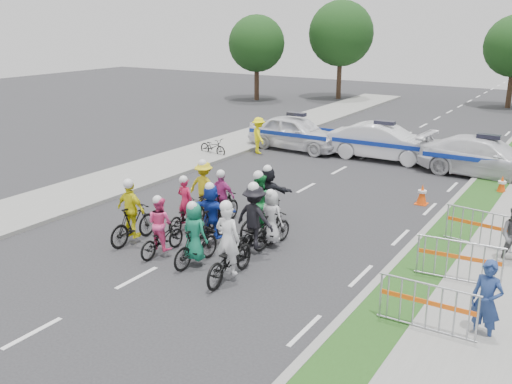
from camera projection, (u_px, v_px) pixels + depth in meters
The scene contains 30 objects.
ground at pixel (137, 278), 13.88m from camera, with size 90.00×90.00×0.00m, color #28282B.
curb_right at pixel (407, 251), 15.34m from camera, with size 0.20×60.00×0.12m, color gray.
grass_strip at pixel (433, 257), 14.98m from camera, with size 1.20×60.00×0.11m, color #214416.
sidewalk_right at pixel (506, 272), 14.07m from camera, with size 2.40×60.00×0.13m, color gray.
sidewalk_left at pixel (101, 186), 21.21m from camera, with size 3.00×60.00×0.13m, color gray.
rider_0 at pixel (229, 254), 13.63m from camera, with size 0.81×2.03×2.03m.
rider_1 at pixel (195, 240), 14.43m from camera, with size 0.76×1.68×1.73m.
rider_2 at pixel (161, 232), 15.11m from camera, with size 0.71×1.65×1.67m.
rider_3 at pixel (133, 218), 15.86m from camera, with size 0.95×1.80×1.89m.
rider_4 at pixel (255, 226), 15.13m from camera, with size 1.16×2.01×2.01m.
rider_5 at pixel (212, 217), 15.85m from camera, with size 1.44×1.72×1.79m.
rider_6 at pixel (187, 212), 16.87m from camera, with size 0.61×1.67×1.70m.
rider_7 at pixel (272, 224), 15.61m from camera, with size 0.76×1.64×1.68m.
rider_8 at pixel (260, 212), 16.37m from camera, with size 0.86×1.97×1.97m.
rider_9 at pixel (223, 203), 17.30m from camera, with size 0.88×1.67×1.75m.
rider_10 at pixel (205, 194), 18.08m from camera, with size 1.10×1.89×1.86m.
rider_11 at pixel (269, 198), 17.49m from camera, with size 1.51×1.80×1.83m.
police_car_0 at pixel (296, 133), 27.15m from camera, with size 1.91×4.74×1.62m, color silver.
police_car_1 at pixel (383, 142), 25.19m from camera, with size 1.67×4.79×1.58m, color silver.
police_car_2 at pixel (486, 157), 22.54m from camera, with size 2.14×5.27×1.53m, color silver.
spectator_0 at pixel (486, 302), 10.97m from camera, with size 0.62×0.40×1.69m, color navy.
marshal_hiviz at pixel (259, 135), 26.37m from camera, with size 1.09×0.63×1.68m, color #FFF30D.
barrier_0 at pixel (427, 309), 11.25m from camera, with size 2.00×0.50×1.12m, color #A5A8AD, non-canonical shape.
barrier_1 at pixel (459, 263), 13.36m from camera, with size 2.00×0.50×1.12m, color #A5A8AD, non-canonical shape.
barrier_2 at pixel (481, 230), 15.41m from camera, with size 2.00×0.50×1.12m, color #A5A8AD, non-canonical shape.
cone_0 at pixel (422, 195), 19.26m from camera, with size 0.40×0.40×0.70m.
cone_1 at pixel (502, 185), 20.33m from camera, with size 0.40×0.40×0.70m.
parked_bike at pixel (213, 147), 26.04m from camera, with size 0.54×1.55×0.81m, color black.
tree_0 at pixel (257, 44), 42.44m from camera, with size 4.20×4.20×6.30m.
tree_3 at pixel (341, 34), 42.94m from camera, with size 4.90×4.90×7.35m.
Camera 1 is at (9.17, -9.19, 6.09)m, focal length 40.00 mm.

